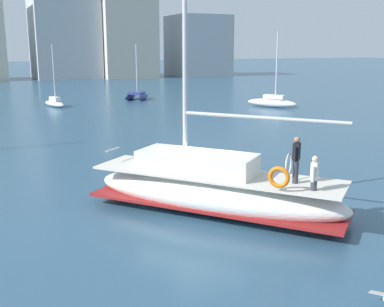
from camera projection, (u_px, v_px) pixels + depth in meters
ground_plane at (203, 207)px, 17.89m from camera, size 400.00×400.00×0.00m
main_sailboat at (213, 188)px, 17.07m from camera, size 8.00×8.90×14.30m
moored_sloop_near at (272, 102)px, 47.39m from camera, size 3.85×5.13×7.40m
moored_sloop_far at (137, 95)px, 54.20m from camera, size 3.87×4.48×6.24m
moored_cutter_right at (54, 102)px, 47.74m from camera, size 1.96×3.85×6.17m
waterfront_buildings at (0, 20)px, 85.08m from camera, size 85.65×16.10×25.36m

